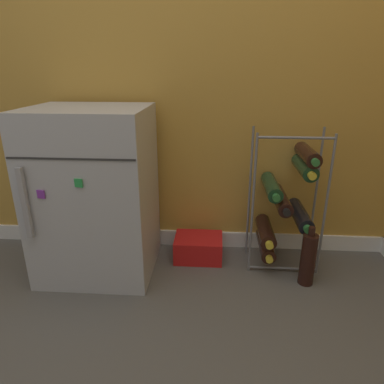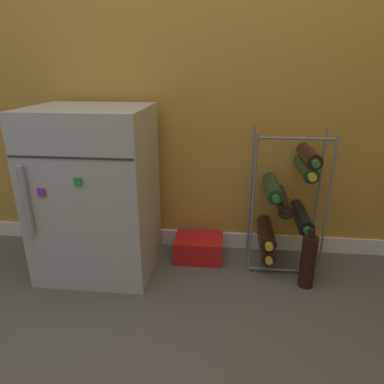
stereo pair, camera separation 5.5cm
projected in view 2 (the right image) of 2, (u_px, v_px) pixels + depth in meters
ground_plane at (192, 326)px, 1.39m from camera, size 14.00×14.00×0.00m
wall_back at (208, 9)px, 1.61m from camera, size 7.04×0.07×2.50m
mini_fridge at (96, 192)px, 1.67m from camera, size 0.54×0.49×0.82m
wine_rack at (285, 204)px, 1.70m from camera, size 0.35×0.32×0.71m
soda_box at (199, 248)px, 1.86m from camera, size 0.25×0.19×0.12m
loose_bottle_floor at (308, 261)px, 1.60m from camera, size 0.07×0.07×0.30m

